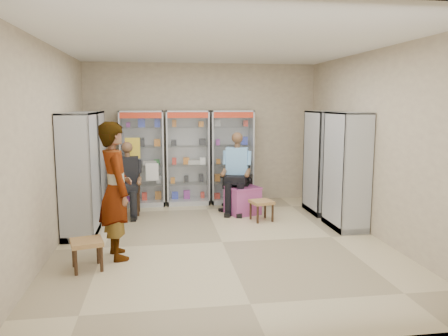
{
  "coord_description": "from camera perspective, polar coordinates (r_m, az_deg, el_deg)",
  "views": [
    {
      "loc": [
        -0.94,
        -6.51,
        2.15
      ],
      "look_at": [
        0.13,
        0.7,
        1.07
      ],
      "focal_mm": 35.0,
      "sensor_mm": 36.0,
      "label": 1
    }
  ],
  "objects": [
    {
      "name": "floor",
      "position": [
        6.92,
        -0.24,
        -9.65
      ],
      "size": [
        6.0,
        6.0,
        0.0
      ],
      "primitive_type": "plane",
      "color": "#C1B186",
      "rests_on": "ground"
    },
    {
      "name": "room_shell",
      "position": [
        6.58,
        -0.26,
        6.88
      ],
      "size": [
        5.02,
        6.02,
        3.01
      ],
      "color": "#BFAF8E",
      "rests_on": "ground"
    },
    {
      "name": "cabinet_back_left",
      "position": [
        9.32,
        -10.62,
        1.22
      ],
      "size": [
        0.9,
        0.5,
        2.0
      ],
      "primitive_type": "cube",
      "color": "#9DA0A4",
      "rests_on": "floor"
    },
    {
      "name": "cabinet_back_mid",
      "position": [
        9.33,
        -4.77,
        1.35
      ],
      "size": [
        0.9,
        0.5,
        2.0
      ],
      "primitive_type": "cube",
      "color": "#B9BCC1",
      "rests_on": "floor"
    },
    {
      "name": "cabinet_back_right",
      "position": [
        9.43,
        0.99,
        1.46
      ],
      "size": [
        0.9,
        0.5,
        2.0
      ],
      "primitive_type": "cube",
      "color": "#ADB0B5",
      "rests_on": "floor"
    },
    {
      "name": "cabinet_right_far",
      "position": [
        8.78,
        12.78,
        0.72
      ],
      "size": [
        0.9,
        0.5,
        2.0
      ],
      "primitive_type": "cube",
      "rotation": [
        0.0,
        0.0,
        1.57
      ],
      "color": "silver",
      "rests_on": "floor"
    },
    {
      "name": "cabinet_right_near",
      "position": [
        7.77,
        15.7,
        -0.37
      ],
      "size": [
        0.9,
        0.5,
        2.0
      ],
      "primitive_type": "cube",
      "rotation": [
        0.0,
        0.0,
        1.57
      ],
      "color": "#ADAFB4",
      "rests_on": "floor"
    },
    {
      "name": "cabinet_left_far",
      "position": [
        8.49,
        -17.13,
        0.29
      ],
      "size": [
        0.9,
        0.5,
        2.0
      ],
      "primitive_type": "cube",
      "rotation": [
        0.0,
        0.0,
        -1.57
      ],
      "color": "#AFB0B7",
      "rests_on": "floor"
    },
    {
      "name": "cabinet_left_near",
      "position": [
        7.41,
        -18.39,
        -0.9
      ],
      "size": [
        0.9,
        0.5,
        2.0
      ],
      "primitive_type": "cube",
      "rotation": [
        0.0,
        0.0,
        -1.57
      ],
      "color": "#B0B4B7",
      "rests_on": "floor"
    },
    {
      "name": "wooden_chair",
      "position": [
        8.69,
        -12.34,
        -2.88
      ],
      "size": [
        0.42,
        0.42,
        0.94
      ],
      "primitive_type": "cube",
      "color": "black",
      "rests_on": "floor"
    },
    {
      "name": "seated_customer",
      "position": [
        8.61,
        -12.41,
        -1.64
      ],
      "size": [
        0.44,
        0.6,
        1.34
      ],
      "primitive_type": null,
      "color": "black",
      "rests_on": "floor"
    },
    {
      "name": "office_chair",
      "position": [
        8.78,
        1.67,
        -1.82
      ],
      "size": [
        0.8,
        0.8,
        1.17
      ],
      "primitive_type": "cube",
      "rotation": [
        0.0,
        0.0,
        -0.31
      ],
      "color": "black",
      "rests_on": "floor"
    },
    {
      "name": "seated_shopkeeper",
      "position": [
        8.71,
        1.73,
        -0.85
      ],
      "size": [
        0.67,
        0.79,
        1.48
      ],
      "primitive_type": null,
      "rotation": [
        0.0,
        0.0,
        -0.31
      ],
      "color": "#76A2E9",
      "rests_on": "floor"
    },
    {
      "name": "pink_trunk",
      "position": [
        8.58,
        2.43,
        -4.21
      ],
      "size": [
        0.71,
        0.69,
        0.54
      ],
      "primitive_type": "cube",
      "rotation": [
        0.0,
        0.0,
        0.34
      ],
      "color": "#C14D95",
      "rests_on": "floor"
    },
    {
      "name": "tea_glass",
      "position": [
        8.55,
        2.24,
        -2.09
      ],
      "size": [
        0.07,
        0.07,
        0.09
      ],
      "primitive_type": "cylinder",
      "color": "#4E1506",
      "rests_on": "pink_trunk"
    },
    {
      "name": "woven_stool_a",
      "position": [
        8.12,
        4.92,
        -5.56
      ],
      "size": [
        0.45,
        0.45,
        0.38
      ],
      "primitive_type": "cube",
      "rotation": [
        0.0,
        0.0,
        0.23
      ],
      "color": "tan",
      "rests_on": "floor"
    },
    {
      "name": "woven_stool_b",
      "position": [
        6.06,
        -17.43,
        -10.75
      ],
      "size": [
        0.48,
        0.48,
        0.39
      ],
      "primitive_type": "cube",
      "rotation": [
        0.0,
        0.0,
        0.26
      ],
      "color": "#A17844",
      "rests_on": "floor"
    },
    {
      "name": "standing_man",
      "position": [
        6.22,
        -13.97,
        -2.88
      ],
      "size": [
        0.65,
        0.8,
        1.91
      ],
      "primitive_type": "imported",
      "rotation": [
        0.0,
        0.0,
        1.88
      ],
      "color": "gray",
      "rests_on": "floor"
    }
  ]
}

